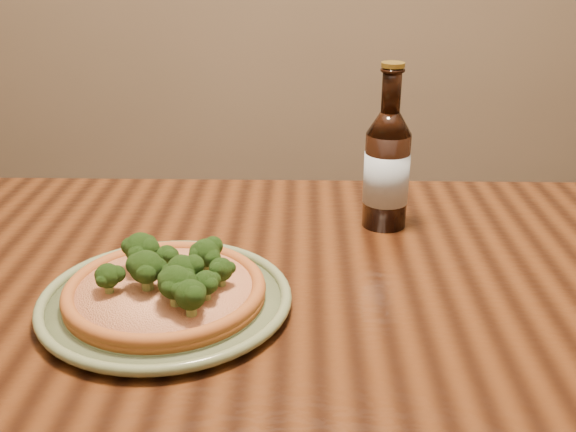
{
  "coord_description": "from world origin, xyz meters",
  "views": [
    {
      "loc": [
        0.04,
        -0.65,
        1.19
      ],
      "look_at": [
        0.02,
        0.21,
        0.82
      ],
      "focal_mm": 42.0,
      "sensor_mm": 36.0,
      "label": 1
    }
  ],
  "objects_px": {
    "pizza": "(166,287)",
    "beer_bottle": "(387,168)",
    "plate": "(166,300)",
    "table": "(269,361)"
  },
  "relations": [
    {
      "from": "pizza",
      "to": "beer_bottle",
      "type": "height_order",
      "value": "beer_bottle"
    },
    {
      "from": "plate",
      "to": "pizza",
      "type": "xyz_separation_m",
      "value": [
        0.0,
        -0.0,
        0.02
      ]
    },
    {
      "from": "beer_bottle",
      "to": "table",
      "type": "bearing_deg",
      "value": -120.04
    },
    {
      "from": "plate",
      "to": "beer_bottle",
      "type": "distance_m",
      "value": 0.41
    },
    {
      "from": "plate",
      "to": "pizza",
      "type": "relative_size",
      "value": 1.26
    },
    {
      "from": "plate",
      "to": "pizza",
      "type": "height_order",
      "value": "pizza"
    },
    {
      "from": "table",
      "to": "pizza",
      "type": "xyz_separation_m",
      "value": [
        -0.13,
        -0.02,
        0.12
      ]
    },
    {
      "from": "plate",
      "to": "table",
      "type": "bearing_deg",
      "value": 7.33
    },
    {
      "from": "table",
      "to": "pizza",
      "type": "distance_m",
      "value": 0.18
    },
    {
      "from": "table",
      "to": "plate",
      "type": "xyz_separation_m",
      "value": [
        -0.13,
        -0.02,
        0.1
      ]
    }
  ]
}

